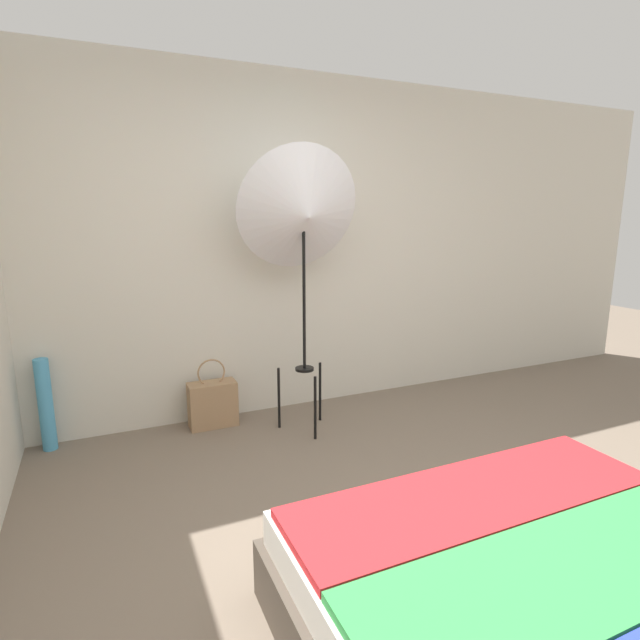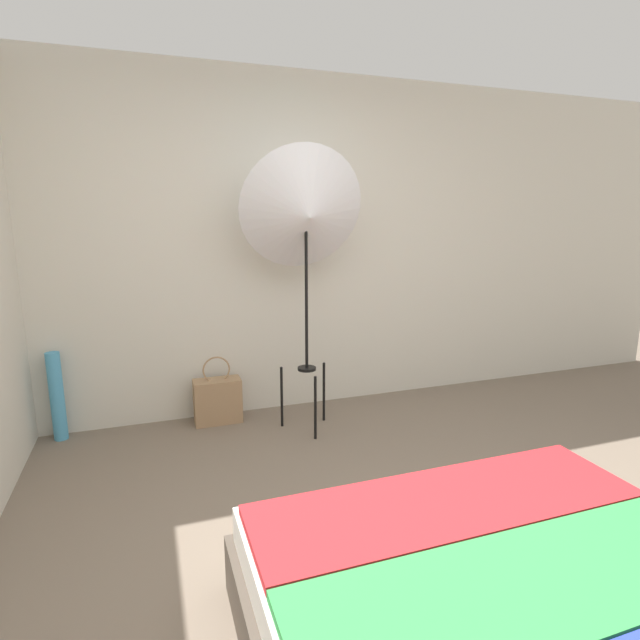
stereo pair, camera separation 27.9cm
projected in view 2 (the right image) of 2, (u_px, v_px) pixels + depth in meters
ground_plane at (408, 593)px, 2.08m from camera, size 14.00×14.00×0.00m
wall_back at (273, 248)px, 3.87m from camera, size 8.00×0.05×2.60m
photo_umbrella at (306, 214)px, 3.38m from camera, size 0.88×0.48×2.02m
tote_bag at (218, 400)px, 3.77m from camera, size 0.35×0.17×0.52m
paper_roll at (57, 397)px, 3.45m from camera, size 0.09×0.09×0.63m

